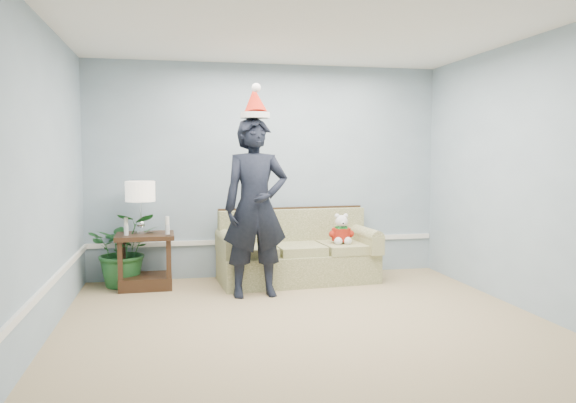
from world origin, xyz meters
The scene contains 10 objects.
room_shell centered at (0.00, 0.00, 1.35)m, with size 4.54×5.04×2.74m.
wainscot_trim centered at (-1.18, 1.18, 0.45)m, with size 4.49×4.99×0.06m.
sofa centered at (0.30, 2.10, 0.31)m, with size 1.95×0.95×0.89m.
side_table centered at (-1.52, 2.08, 0.25)m, with size 0.67×0.56×0.64m.
table_lamp centered at (-1.56, 2.15, 1.10)m, with size 0.34×0.34×0.61m.
candle_pair centered at (-1.49, 2.00, 0.73)m, with size 0.51×0.05×0.21m.
houseplant centered at (-1.76, 2.22, 0.44)m, with size 0.80×0.69×0.89m, color #225D2A.
man centered at (-0.30, 1.46, 0.98)m, with size 0.71×0.47×1.96m, color black.
santa_hat centered at (-0.30, 1.48, 2.11)m, with size 0.34×0.38×0.38m.
teddy_bear centered at (0.84, 1.98, 0.60)m, with size 0.25×0.27×0.38m.
Camera 1 is at (-1.18, -4.59, 1.55)m, focal length 35.00 mm.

